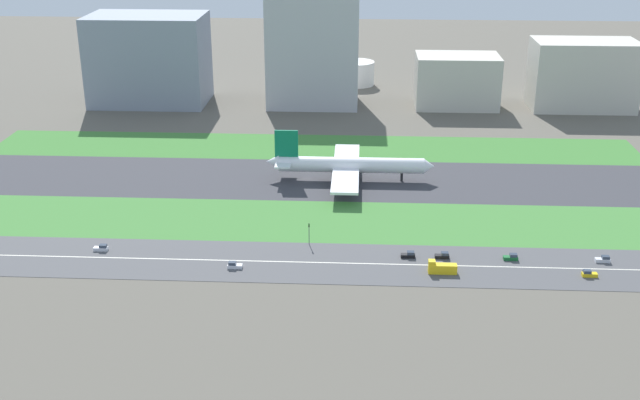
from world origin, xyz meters
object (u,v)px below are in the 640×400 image
object	(u,v)px
car_2	(101,248)
traffic_light	(309,232)
truck_0	(442,268)
car_5	(443,256)
cargo_warehouse	(583,75)
hangar_building	(313,51)
car_6	(234,265)
car_4	(511,257)
car_1	(603,259)
terminal_building	(149,59)
car_0	(409,255)
office_tower	(457,81)
car_3	(589,274)
fuel_tank_west	(356,73)
airliner	(347,165)

from	to	relation	value
car_2	traffic_light	size ratio (longest dim) A/B	0.61
truck_0	traffic_light	world-z (taller)	traffic_light
car_5	traffic_light	world-z (taller)	traffic_light
cargo_warehouse	hangar_building	bearing A→B (deg)	180.00
truck_0	car_6	world-z (taller)	truck_0
car_4	car_1	xyz separation A→B (m)	(27.70, 0.00, 0.00)
terminal_building	car_0	bearing A→B (deg)	-55.36
car_5	car_0	distance (m)	10.43
terminal_building	cargo_warehouse	distance (m)	222.60
hangar_building	terminal_building	bearing A→B (deg)	180.00
terminal_building	office_tower	world-z (taller)	terminal_building
truck_0	car_3	world-z (taller)	truck_0
car_0	traffic_light	distance (m)	32.42
cargo_warehouse	car_5	bearing A→B (deg)	-115.38
truck_0	office_tower	bearing A→B (deg)	-97.22
car_4	hangar_building	bearing A→B (deg)	111.49
car_2	fuel_tank_west	world-z (taller)	fuel_tank_west
car_6	office_tower	bearing A→B (deg)	-114.12
car_0	car_6	bearing A→B (deg)	-169.22
car_4	car_6	xyz separation A→B (m)	(-83.81, -10.00, 0.00)
car_3	car_0	distance (m)	53.00
car_1	terminal_building	bearing A→B (deg)	135.43
terminal_building	hangar_building	world-z (taller)	hangar_building
truck_0	hangar_building	xyz separation A→B (m)	(-49.53, 192.00, 26.23)
car_2	car_1	bearing A→B (deg)	0.00
car_3	fuel_tank_west	world-z (taller)	fuel_tank_west
car_6	traffic_light	distance (m)	28.09
car_3	car_0	bearing A→B (deg)	-10.87
airliner	traffic_light	xyz separation A→B (m)	(-10.74, -60.01, -1.94)
car_4	cargo_warehouse	world-z (taller)	cargo_warehouse
car_0	cargo_warehouse	xyz separation A→B (m)	(96.77, 182.00, 16.35)
airliner	car_6	distance (m)	84.49
truck_0	car_5	world-z (taller)	truck_0
car_0	traffic_light	size ratio (longest dim) A/B	0.61
terminal_building	car_5	bearing A→B (deg)	-53.19
car_5	car_6	world-z (taller)	same
traffic_light	cargo_warehouse	xyz separation A→B (m)	(128.00, 174.01, 12.98)
car_1	fuel_tank_west	xyz separation A→B (m)	(-77.60, 227.00, 5.78)
truck_0	car_0	xyz separation A→B (m)	(-9.13, 10.00, -0.75)
car_6	fuel_tank_west	world-z (taller)	fuel_tank_west
terminal_building	fuel_tank_west	xyz separation A→B (m)	(107.14, 45.00, -16.09)
car_4	traffic_light	xyz separation A→B (m)	(-62.51, 7.99, 3.37)
car_1	airliner	bearing A→B (deg)	139.45
car_6	traffic_light	xyz separation A→B (m)	(21.30, 17.99, 3.37)
hangar_building	car_2	bearing A→B (deg)	-106.99
car_0	hangar_building	world-z (taller)	hangar_building
car_1	car_2	bearing A→B (deg)	180.00
car_3	car_1	bearing A→B (deg)	-124.69
car_6	fuel_tank_west	bearing A→B (deg)	-98.14
airliner	traffic_light	bearing A→B (deg)	-100.15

